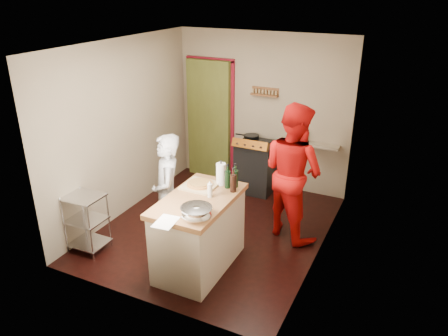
{
  "coord_description": "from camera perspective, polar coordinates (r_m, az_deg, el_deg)",
  "views": [
    {
      "loc": [
        2.49,
        -4.89,
        3.31
      ],
      "look_at": [
        0.14,
        0.0,
        0.98
      ],
      "focal_mm": 35.0,
      "sensor_mm": 36.0,
      "label": 1
    }
  ],
  "objects": [
    {
      "name": "wire_shelving",
      "position": [
        6.01,
        -17.55,
        -6.5
      ],
      "size": [
        0.48,
        0.4,
        0.8
      ],
      "color": "silver",
      "rests_on": "ground"
    },
    {
      "name": "right_wall",
      "position": [
        5.38,
        13.17,
        0.66
      ],
      "size": [
        0.04,
        3.5,
        2.6
      ],
      "primitive_type": "cube",
      "color": "gray",
      "rests_on": "ground"
    },
    {
      "name": "person_red",
      "position": [
        5.94,
        9.0,
        -0.46
      ],
      "size": [
        1.15,
        1.07,
        1.9
      ],
      "primitive_type": "imported",
      "rotation": [
        0.0,
        0.0,
        2.65
      ],
      "color": "red",
      "rests_on": "ground"
    },
    {
      "name": "ceiling",
      "position": [
        5.53,
        -1.36,
        15.98
      ],
      "size": [
        3.0,
        3.5,
        0.02
      ],
      "primitive_type": "cube",
      "color": "white",
      "rests_on": "back_wall"
    },
    {
      "name": "person_stripe",
      "position": [
        5.63,
        -7.4,
        -3.41
      ],
      "size": [
        0.65,
        0.7,
        1.6
      ],
      "primitive_type": "imported",
      "rotation": [
        0.0,
        0.0,
        -0.96
      ],
      "color": "#B2B2B7",
      "rests_on": "ground"
    },
    {
      "name": "left_wall",
      "position": [
        6.63,
        -12.94,
        4.99
      ],
      "size": [
        0.04,
        3.5,
        2.6
      ],
      "primitive_type": "cube",
      "color": "gray",
      "rests_on": "ground"
    },
    {
      "name": "island",
      "position": [
        5.38,
        -3.23,
        -8.26
      ],
      "size": [
        0.75,
        1.43,
        1.27
      ],
      "color": "beige",
      "rests_on": "ground"
    },
    {
      "name": "floor",
      "position": [
        6.41,
        -1.14,
        -7.85
      ],
      "size": [
        3.5,
        3.5,
        0.0
      ],
      "primitive_type": "plane",
      "color": "black",
      "rests_on": "ground"
    },
    {
      "name": "back_wall",
      "position": [
        7.69,
        0.53,
        6.78
      ],
      "size": [
        3.0,
        0.44,
        2.6
      ],
      "color": "gray",
      "rests_on": "ground"
    },
    {
      "name": "stove",
      "position": [
        7.35,
        4.17,
        0.28
      ],
      "size": [
        0.6,
        0.63,
        1.0
      ],
      "color": "black",
      "rests_on": "ground"
    }
  ]
}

